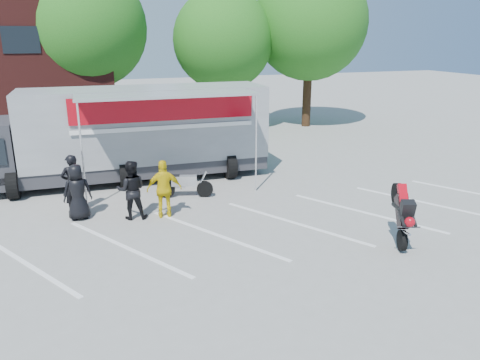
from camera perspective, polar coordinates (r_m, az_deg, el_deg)
ground at (r=11.93m, az=-2.56°, el=-8.59°), size 100.00×100.00×0.00m
parking_bay_lines at (r=12.80m, az=-3.91°, el=-6.72°), size 18.09×13.33×0.01m
tree_left at (r=26.30m, az=-18.20°, el=17.22°), size 6.12×6.12×8.64m
tree_mid at (r=26.56m, az=-2.08°, el=16.67°), size 5.44×5.44×7.68m
tree_right at (r=28.06m, az=8.53°, el=18.43°), size 6.46×6.46×9.12m
transporter_truck at (r=18.11m, az=-12.53°, el=0.13°), size 10.82×5.44×3.40m
parked_motorcycle at (r=15.80m, az=-6.59°, el=-2.09°), size 1.95×1.12×0.97m
stunt_bike_rider at (r=13.06m, az=18.28°, el=-7.14°), size 1.21×1.65×1.76m
spectator_leather_a at (r=14.39m, az=-19.20°, el=-1.39°), size 0.85×0.59×1.67m
spectator_leather_b at (r=14.99m, az=-19.72°, el=-0.43°), size 0.74×0.57×1.81m
spectator_leather_c at (r=14.00m, az=-13.09°, el=-1.20°), size 0.96×0.81×1.76m
spectator_hivis at (r=13.92m, az=-9.21°, el=-1.10°), size 1.07×0.57×1.74m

